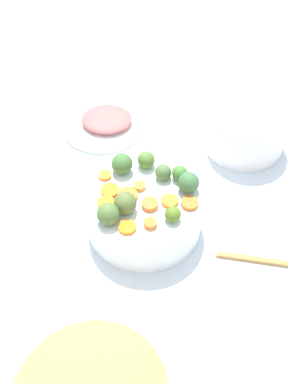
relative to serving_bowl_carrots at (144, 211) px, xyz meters
name	(u,v)px	position (x,y,z in m)	size (l,w,h in m)	color
tabletop	(148,205)	(0.02, 0.06, -0.06)	(2.40, 2.40, 0.02)	silver
serving_bowl_carrots	(144,211)	(0.00, 0.00, 0.00)	(0.23, 0.23, 0.09)	white
carrot_slice_0	(170,201)	(0.04, -0.03, 0.05)	(0.03, 0.03, 0.01)	orange
carrot_slice_1	(190,203)	(0.08, -0.04, 0.05)	(0.03, 0.03, 0.01)	orange
carrot_slice_2	(105,175)	(-0.06, 0.07, 0.05)	(0.03, 0.03, 0.01)	orange
carrot_slice_3	(127,227)	(-0.05, -0.07, 0.05)	(0.03, 0.03, 0.01)	orange
carrot_slice_4	(150,204)	(0.00, -0.03, 0.05)	(0.03, 0.03, 0.01)	orange
carrot_slice_5	(106,203)	(-0.07, 0.00, 0.05)	(0.03, 0.03, 0.01)	orange
carrot_slice_6	(140,186)	(0.00, 0.02, 0.05)	(0.02, 0.02, 0.01)	orange
carrot_slice_7	(110,191)	(-0.06, 0.02, 0.05)	(0.04, 0.04, 0.01)	orange
carrot_slice_8	(128,195)	(-0.03, 0.00, 0.05)	(0.04, 0.04, 0.01)	orange
carrot_slice_9	(150,223)	(-0.01, -0.07, 0.05)	(0.02, 0.02, 0.01)	orange
brussels_sprout_0	(173,214)	(0.04, -0.07, 0.06)	(0.03, 0.03, 0.03)	#5B7E25
brussels_sprout_1	(163,172)	(0.05, 0.04, 0.06)	(0.03, 0.03, 0.03)	#517840
brussels_sprout_2	(147,160)	(0.03, 0.07, 0.06)	(0.03, 0.03, 0.03)	#578236
brussels_sprout_3	(125,203)	(-0.04, -0.03, 0.07)	(0.04, 0.04, 0.04)	#5C7037
brussels_sprout_4	(122,164)	(-0.03, 0.07, 0.07)	(0.04, 0.04, 0.04)	#457736
brussels_sprout_5	(180,173)	(0.08, 0.03, 0.06)	(0.03, 0.03, 0.03)	#458034
brussels_sprout_6	(188,183)	(0.09, -0.01, 0.07)	(0.04, 0.04, 0.04)	#447241
brussels_sprout_7	(108,214)	(-0.08, -0.04, 0.07)	(0.04, 0.04, 0.04)	#527538
casserole_dish	(246,129)	(0.28, 0.17, 0.00)	(0.19, 0.19, 0.10)	white
ham_plate	(103,124)	(-0.02, 0.32, -0.04)	(0.20, 0.20, 0.01)	white
ham_slice_main	(107,119)	(-0.01, 0.31, -0.02)	(0.12, 0.11, 0.02)	#C76864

